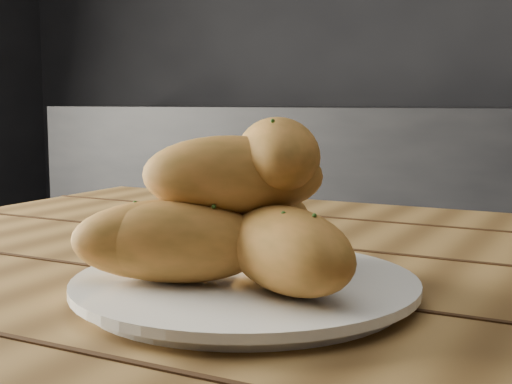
# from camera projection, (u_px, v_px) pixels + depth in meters

# --- Properties ---
(counter) EXTENTS (2.80, 0.60, 0.90)m
(counter) POSITION_uv_depth(u_px,v_px,m) (480.00, 260.00, 2.11)
(counter) COLOR black
(counter) RESTS_ON ground
(table) EXTENTS (1.55, 0.93, 0.75)m
(table) POSITION_uv_depth(u_px,v_px,m) (471.00, 384.00, 0.66)
(table) COLOR olive
(table) RESTS_ON ground
(plate) EXTENTS (0.30, 0.30, 0.02)m
(plate) POSITION_uv_depth(u_px,v_px,m) (245.00, 287.00, 0.61)
(plate) COLOR white
(plate) RESTS_ON table
(bread_rolls) EXTENTS (0.28, 0.25, 0.14)m
(bread_rolls) POSITION_uv_depth(u_px,v_px,m) (233.00, 216.00, 0.61)
(bread_rolls) COLOR #BD7634
(bread_rolls) RESTS_ON plate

